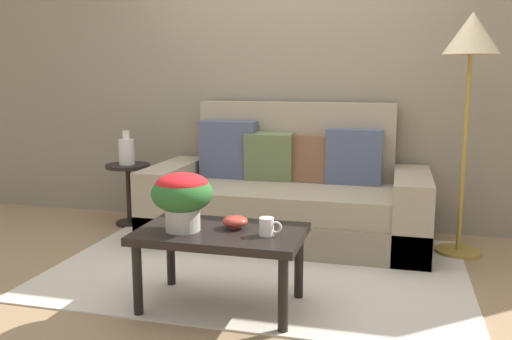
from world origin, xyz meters
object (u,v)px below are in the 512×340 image
object	(u,v)px
floor_lamp	(471,53)
coffee_mug	(267,227)
coffee_table	(221,240)
side_table	(129,183)
potted_plant	(182,194)
couch	(287,198)
snack_bowl	(235,221)
table_vase	(127,151)

from	to	relation	value
floor_lamp	coffee_mug	xyz separation A→B (m)	(-1.09, -1.34, -0.92)
coffee_table	floor_lamp	world-z (taller)	floor_lamp
coffee_table	side_table	bearing A→B (deg)	132.31
potted_plant	coffee_mug	xyz separation A→B (m)	(0.46, 0.02, -0.15)
couch	coffee_mug	world-z (taller)	couch
coffee_table	snack_bowl	distance (m)	0.13
couch	potted_plant	size ratio (longest dim) A/B	6.43
coffee_table	side_table	xyz separation A→B (m)	(-1.29, 1.42, -0.02)
coffee_table	potted_plant	size ratio (longest dim) A/B	2.72
coffee_mug	side_table	bearing A→B (deg)	136.90
couch	table_vase	world-z (taller)	couch
side_table	couch	bearing A→B (deg)	-2.17
couch	coffee_mug	distance (m)	1.42
floor_lamp	potted_plant	world-z (taller)	floor_lamp
coffee_mug	table_vase	bearing A→B (deg)	137.09
potted_plant	coffee_mug	distance (m)	0.48
coffee_mug	table_vase	distance (m)	2.13
coffee_table	side_table	world-z (taller)	side_table
couch	side_table	distance (m)	1.38
couch	coffee_table	xyz separation A→B (m)	(-0.09, -1.36, 0.06)
floor_lamp	potted_plant	xyz separation A→B (m)	(-1.54, -1.36, -0.77)
floor_lamp	potted_plant	distance (m)	2.20
table_vase	side_table	bearing A→B (deg)	82.29
coffee_table	table_vase	distance (m)	1.93
coffee_mug	table_vase	size ratio (longest dim) A/B	0.43
floor_lamp	potted_plant	bearing A→B (deg)	-138.70
coffee_mug	snack_bowl	xyz separation A→B (m)	(-0.20, 0.09, -0.01)
couch	coffee_table	bearing A→B (deg)	-93.87
side_table	table_vase	size ratio (longest dim) A/B	1.83
coffee_mug	snack_bowl	size ratio (longest dim) A/B	0.87
couch	coffee_table	distance (m)	1.37
side_table	floor_lamp	xyz separation A→B (m)	(2.64, -0.12, 1.05)
coffee_table	table_vase	world-z (taller)	table_vase
floor_lamp	snack_bowl	distance (m)	2.02
side_table	floor_lamp	distance (m)	2.84
couch	table_vase	distance (m)	1.42
snack_bowl	table_vase	size ratio (longest dim) A/B	0.49
snack_bowl	table_vase	xyz separation A→B (m)	(-1.36, 1.36, 0.16)
floor_lamp	coffee_mug	bearing A→B (deg)	-129.12
floor_lamp	coffee_table	bearing A→B (deg)	-136.24
snack_bowl	side_table	bearing A→B (deg)	134.79
table_vase	couch	bearing A→B (deg)	-1.82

